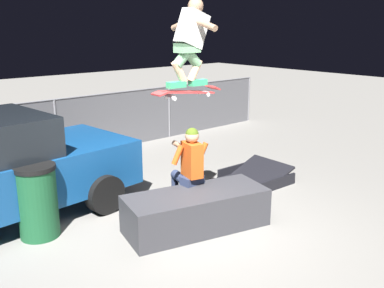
% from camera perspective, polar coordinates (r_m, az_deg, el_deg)
% --- Properties ---
extents(ground_plane, '(40.00, 40.00, 0.00)m').
position_cam_1_polar(ground_plane, '(6.14, 1.40, -11.51)').
color(ground_plane, gray).
extents(ledge_box_main, '(2.12, 1.24, 0.53)m').
position_cam_1_polar(ledge_box_main, '(6.16, 0.56, -8.67)').
color(ledge_box_main, '#38383D').
rests_on(ledge_box_main, ground).
extents(person_sitting_on_ledge, '(0.59, 0.79, 1.37)m').
position_cam_1_polar(person_sitting_on_ledge, '(6.39, -0.45, -2.91)').
color(person_sitting_on_ledge, '#2D3856').
rests_on(person_sitting_on_ledge, ground).
extents(skateboard, '(1.03, 0.25, 0.13)m').
position_cam_1_polar(skateboard, '(5.82, -0.62, 6.78)').
color(skateboard, '#B72D2D').
extents(skater_airborne, '(0.62, 0.89, 1.12)m').
position_cam_1_polar(skater_airborne, '(5.79, -0.19, 13.57)').
color(skater_airborne, '#2D9E66').
extents(kicker_ramp, '(1.07, 1.06, 0.41)m').
position_cam_1_polar(kicker_ramp, '(8.08, 8.31, -4.43)').
color(kicker_ramp, black).
rests_on(kicker_ramp, ground).
extents(trash_bin, '(0.55, 0.55, 1.00)m').
position_cam_1_polar(trash_bin, '(6.21, -19.51, -7.02)').
color(trash_bin, '#19512D').
rests_on(trash_bin, ground).
extents(fence_back, '(12.05, 0.05, 1.31)m').
position_cam_1_polar(fence_back, '(9.55, -17.26, 2.05)').
color(fence_back, slate).
rests_on(fence_back, ground).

